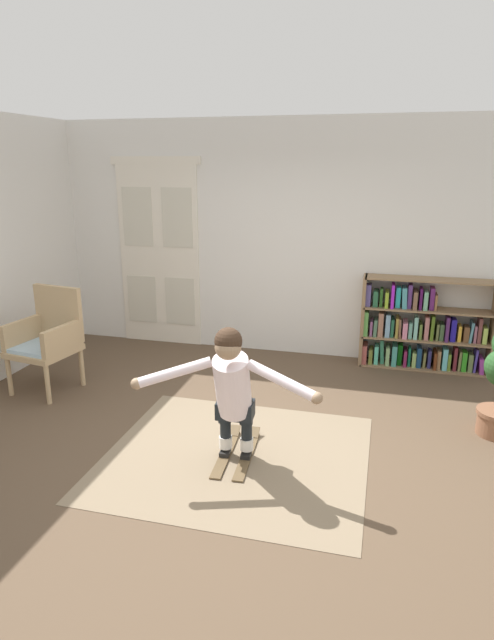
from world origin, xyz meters
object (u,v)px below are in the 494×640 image
object	(u,v)px
skis_pair	(237,452)
bookshelf	(419,329)
person_skier	(232,385)
wicker_chair	(48,337)

from	to	relation	value
skis_pair	bookshelf	bearing A→B (deg)	58.00
person_skier	wicker_chair	bearing A→B (deg)	156.50
skis_pair	person_skier	xyz separation A→B (m)	(0.01, -0.17, 0.69)
bookshelf	wicker_chair	bearing A→B (deg)	-157.22
wicker_chair	skis_pair	size ratio (longest dim) A/B	1.36
skis_pair	person_skier	world-z (taller)	person_skier
bookshelf	person_skier	distance (m)	3.07
wicker_chair	skis_pair	distance (m)	2.54
bookshelf	skis_pair	bearing A→B (deg)	-122.00
skis_pair	person_skier	size ratio (longest dim) A/B	0.56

